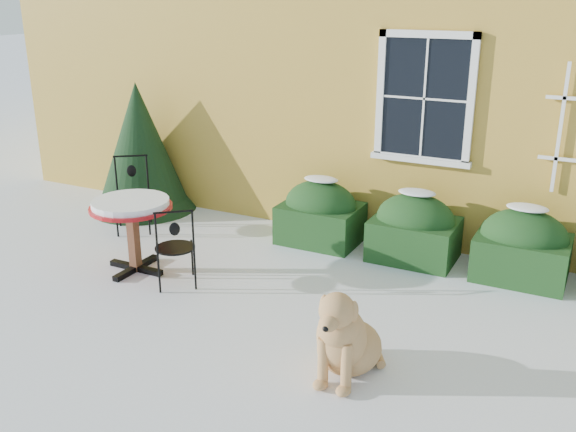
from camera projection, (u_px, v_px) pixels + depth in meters
The scene contains 7 objects.
ground at pixel (243, 329), 6.49m from camera, with size 80.00×80.00×0.00m, color white.
hedge_row at pixel (467, 237), 7.79m from camera, with size 4.95×0.80×0.91m.
evergreen_shrub at pixel (141, 159), 9.84m from camera, with size 1.63×1.63×1.97m.
bistro_table at pixel (131, 212), 7.61m from camera, with size 0.98×0.98×0.91m.
patio_chair_near at pixel (175, 246), 7.30m from camera, with size 0.60×0.60×0.97m.
patio_chair_far at pixel (132, 194), 9.04m from camera, with size 0.65×0.65×1.05m.
dog at pixel (344, 339), 5.58m from camera, with size 0.62×1.03×0.92m.
Camera 1 is at (3.02, -4.91, 3.23)m, focal length 40.00 mm.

